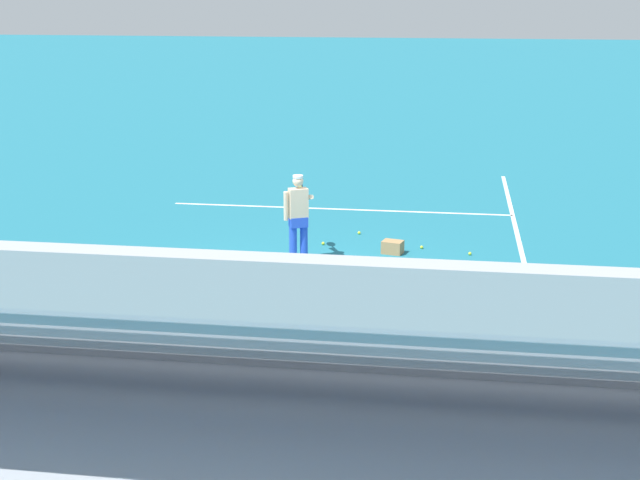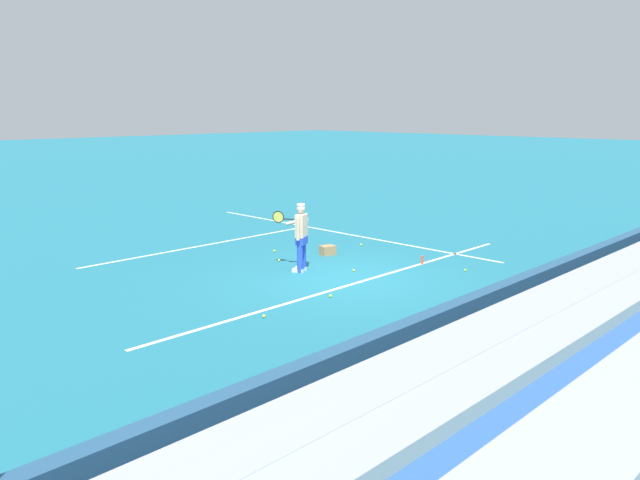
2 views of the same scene
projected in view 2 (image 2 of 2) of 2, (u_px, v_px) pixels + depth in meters
The scene contains 16 objects.
ground_plane at pixel (344, 278), 15.02m from camera, with size 160.00×160.00×0.00m, color #1E6B7F.
court_baseline_white at pixel (359, 282), 14.68m from camera, with size 12.00×0.10×0.01m, color white.
court_sideline_white at pixel (338, 232), 20.63m from camera, with size 0.10×12.00×0.01m, color white.
court_service_line_white at pixel (209, 244), 18.79m from camera, with size 8.22×0.10×0.01m, color white.
back_wall_sponsor_board at pixel (537, 298), 11.57m from camera, with size 22.19×0.25×1.10m.
tennis_player at pixel (300, 236), 15.48m from camera, with size 0.57×1.07×1.71m.
ball_box_cardboard at pixel (328, 250), 17.43m from camera, with size 0.40×0.30×0.26m, color #A87F51.
tennis_ball_near_player at pixel (331, 248), 18.13m from camera, with size 0.07×0.07×0.07m, color #CCE533.
tennis_ball_stray_back at pixel (279, 260), 16.68m from camera, with size 0.07×0.07×0.07m, color #CCE533.
tennis_ball_toward_net at pixel (361, 245), 18.59m from camera, with size 0.07×0.07×0.07m, color #CCE533.
tennis_ball_midcourt at pixel (465, 270), 15.64m from camera, with size 0.07×0.07×0.07m, color #CCE533.
tennis_ball_far_left at pixel (264, 316), 12.15m from camera, with size 0.07×0.07×0.07m, color #CCE533.
tennis_ball_far_right at pixel (274, 251), 17.78m from camera, with size 0.07×0.07×0.07m, color #CCE533.
tennis_ball_on_baseline at pixel (330, 296), 13.47m from camera, with size 0.07×0.07×0.07m, color #CCE533.
tennis_ball_by_box at pixel (354, 270), 15.62m from camera, with size 0.07×0.07×0.07m, color #CCE533.
water_bottle at pixel (422, 260), 16.39m from camera, with size 0.07×0.07×0.22m, color #EA4C33.
Camera 2 is at (-10.77, -9.75, 3.97)m, focal length 35.00 mm.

